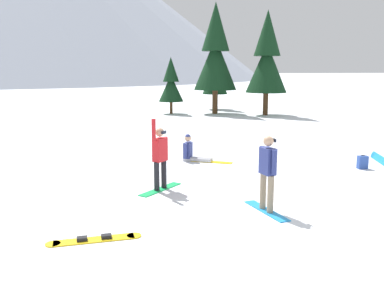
# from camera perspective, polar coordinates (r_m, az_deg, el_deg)

# --- Properties ---
(ground_plane) EXTENTS (800.00, 800.00, 0.00)m
(ground_plane) POSITION_cam_1_polar(r_m,az_deg,el_deg) (11.47, 15.35, -6.90)
(ground_plane) COLOR white
(snowboarder_foreground) EXTENTS (0.51, 1.60, 1.80)m
(snowboarder_foreground) POSITION_cam_1_polar(r_m,az_deg,el_deg) (9.82, 10.27, -3.76)
(snowboarder_foreground) COLOR #1E8CD8
(snowboarder_foreground) RESTS_ON ground_plane
(snowboarder_midground) EXTENTS (1.36, 1.27, 2.00)m
(snowboarder_midground) POSITION_cam_1_polar(r_m,az_deg,el_deg) (11.44, -4.39, -1.72)
(snowboarder_midground) COLOR #19B259
(snowboarder_midground) RESTS_ON ground_plane
(snowboarder_background) EXTENTS (1.69, 1.26, 0.98)m
(snowboarder_background) POSITION_cam_1_polar(r_m,az_deg,el_deg) (15.19, 0.06, -1.06)
(snowboarder_background) COLOR #B7B7BC
(snowboarder_background) RESTS_ON ground_plane
(loose_snowboard_far_spare) EXTENTS (0.77, 1.80, 0.24)m
(loose_snowboard_far_spare) POSITION_cam_1_polar(r_m,az_deg,el_deg) (16.49, 24.32, -1.85)
(loose_snowboard_far_spare) COLOR #1E8CD8
(loose_snowboard_far_spare) RESTS_ON ground_plane
(loose_snowboard_near_left) EXTENTS (1.84, 0.33, 0.09)m
(loose_snowboard_near_left) POSITION_cam_1_polar(r_m,az_deg,el_deg) (8.55, -13.20, -12.57)
(loose_snowboard_near_left) COLOR yellow
(loose_snowboard_near_left) RESTS_ON ground_plane
(backpack_blue) EXTENTS (0.35, 0.30, 0.47)m
(backpack_blue) POSITION_cam_1_polar(r_m,az_deg,el_deg) (15.16, 22.26, -2.34)
(backpack_blue) COLOR #2D4C9E
(backpack_blue) RESTS_ON ground_plane
(pine_tree_young) EXTENTS (1.86, 1.86, 4.25)m
(pine_tree_young) POSITION_cam_1_polar(r_m,az_deg,el_deg) (31.61, -2.89, 8.33)
(pine_tree_young) COLOR #472D19
(pine_tree_young) RESTS_ON ground_plane
(pine_tree_short) EXTENTS (2.97, 2.97, 7.52)m
(pine_tree_short) POSITION_cam_1_polar(r_m,az_deg,el_deg) (31.17, 10.20, 11.44)
(pine_tree_short) COLOR #472D19
(pine_tree_short) RESTS_ON ground_plane
(pine_tree_tall) EXTENTS (2.11, 2.11, 5.84)m
(pine_tree_tall) POSITION_cam_1_polar(r_m,az_deg,el_deg) (35.41, 3.18, 9.91)
(pine_tree_tall) COLOR #472D19
(pine_tree_tall) RESTS_ON ground_plane
(pine_tree_leaning) EXTENTS (3.19, 3.19, 8.21)m
(pine_tree_leaning) POSITION_cam_1_polar(r_m,az_deg,el_deg) (31.75, 3.23, 12.23)
(pine_tree_leaning) COLOR #472D19
(pine_tree_leaning) RESTS_ON ground_plane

